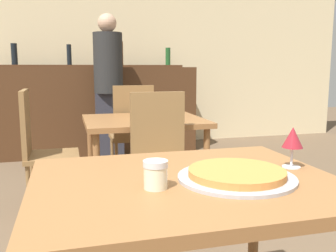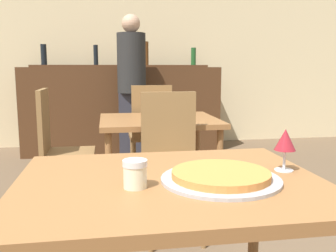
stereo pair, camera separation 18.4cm
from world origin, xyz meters
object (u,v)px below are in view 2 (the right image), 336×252
chair_far_side_left (57,142)px  person_standing (132,83)px  chair_far_side_back (151,128)px  wine_glass (285,141)px  cheese_shaker (135,174)px  chair_far_side_front (171,155)px  pizza_tray (221,177)px

chair_far_side_left → person_standing: 1.71m
chair_far_side_back → wine_glass: 2.33m
wine_glass → chair_far_side_left: bearing=121.2°
chair_far_side_left → cheese_shaker: chair_far_side_left is taller
chair_far_side_front → wine_glass: chair_far_side_front is taller
chair_far_side_front → chair_far_side_back: bearing=90.0°
pizza_tray → chair_far_side_back: bearing=89.0°
pizza_tray → person_standing: size_ratio=0.23×
pizza_tray → wine_glass: 0.31m
pizza_tray → cheese_shaker: cheese_shaker is taller
chair_far_side_left → cheese_shaker: (0.48, -1.83, 0.25)m
pizza_tray → wine_glass: size_ratio=2.58×
pizza_tray → cheese_shaker: size_ratio=4.46×
chair_far_side_left → pizza_tray: 1.98m
chair_far_side_back → chair_far_side_left: same height
chair_far_side_left → pizza_tray: size_ratio=2.37×
cheese_shaker → chair_far_side_left: bearing=104.5°
chair_far_side_front → pizza_tray: chair_far_side_front is taller
chair_far_side_left → person_standing: person_standing is taller
chair_far_side_front → person_standing: (-0.11, 2.09, 0.40)m
chair_far_side_left → wine_glass: bearing=-148.8°
chair_far_side_back → chair_far_side_front: bearing=90.0°
chair_far_side_front → chair_far_side_left: same height
pizza_tray → person_standing: 3.33m
chair_far_side_back → wine_glass: chair_far_side_back is taller
cheese_shaker → wine_glass: bearing=11.1°
cheese_shaker → wine_glass: size_ratio=0.58×
person_standing → wine_glass: (0.35, -3.24, -0.09)m
chair_far_side_front → person_standing: size_ratio=0.55×
pizza_tray → wine_glass: (0.28, 0.09, 0.10)m
cheese_shaker → chair_far_side_front: bearing=75.1°
pizza_tray → person_standing: bearing=91.3°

